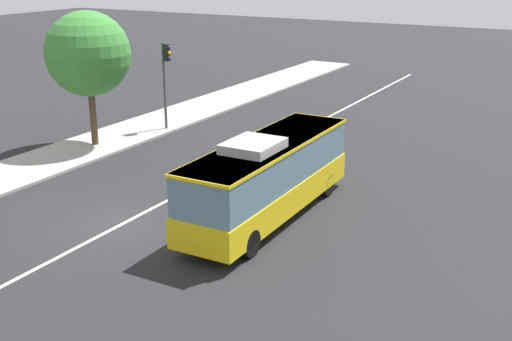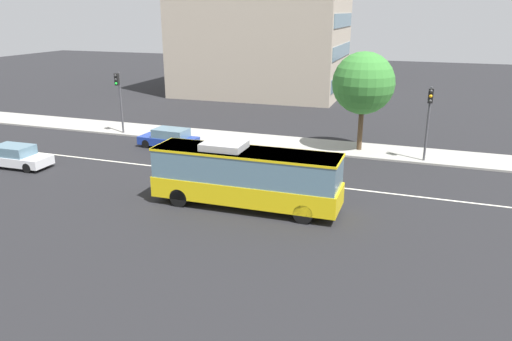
% 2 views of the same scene
% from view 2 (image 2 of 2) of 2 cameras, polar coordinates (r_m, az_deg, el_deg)
% --- Properties ---
extents(ground_plane, '(160.00, 160.00, 0.00)m').
position_cam_2_polar(ground_plane, '(31.52, -3.99, -0.42)').
color(ground_plane, black).
extents(sidewalk_kerb, '(80.00, 3.99, 0.14)m').
position_cam_2_polar(sidewalk_kerb, '(39.09, 0.95, 3.41)').
color(sidewalk_kerb, '#9E9B93').
rests_on(sidewalk_kerb, ground_plane).
extents(lane_centre_line, '(76.00, 0.16, 0.01)m').
position_cam_2_polar(lane_centre_line, '(31.52, -3.99, -0.41)').
color(lane_centre_line, silver).
rests_on(lane_centre_line, ground_plane).
extents(transit_bus, '(10.03, 2.62, 3.46)m').
position_cam_2_polar(transit_bus, '(25.70, -1.24, -0.47)').
color(transit_bus, yellow).
rests_on(transit_bus, ground_plane).
extents(sedan_white, '(4.54, 1.90, 1.46)m').
position_cam_2_polar(sedan_white, '(36.41, -26.10, 1.48)').
color(sedan_white, white).
rests_on(sedan_white, ground_plane).
extents(sedan_blue, '(4.56, 1.97, 1.46)m').
position_cam_2_polar(sedan_blue, '(38.03, -10.04, 3.73)').
color(sedan_blue, '#1E3899').
rests_on(sedan_blue, ground_plane).
extents(traffic_light_near_corner, '(0.32, 0.62, 5.20)m').
position_cam_2_polar(traffic_light_near_corner, '(42.38, -15.64, 8.73)').
color(traffic_light_near_corner, '#47474C').
rests_on(traffic_light_near_corner, ground_plane).
extents(traffic_light_mid_block, '(0.32, 0.62, 5.20)m').
position_cam_2_polar(traffic_light_mid_block, '(34.87, 19.46, 6.45)').
color(traffic_light_mid_block, '#47474C').
rests_on(traffic_light_mid_block, ground_plane).
extents(street_tree_kerbside_left, '(4.45, 4.45, 7.28)m').
position_cam_2_polar(street_tree_kerbside_left, '(36.37, 12.37, 9.87)').
color(street_tree_kerbside_left, '#4C3823').
rests_on(street_tree_kerbside_left, ground_plane).
extents(office_block_background, '(19.92, 13.65, 20.40)m').
position_cam_2_polar(office_block_background, '(61.45, 0.63, 18.32)').
color(office_block_background, '#B7A893').
rests_on(office_block_background, ground_plane).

